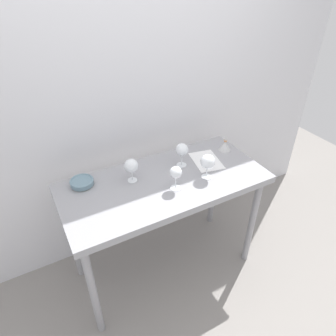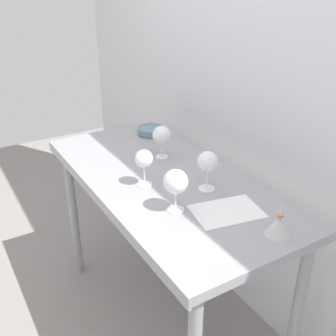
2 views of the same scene
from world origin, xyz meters
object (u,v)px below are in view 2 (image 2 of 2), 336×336
(wine_glass_far_right, at_px, (208,163))
(tasting_sheet_upper, at_px, (227,211))
(wine_glass_near_center, at_px, (144,160))
(tasting_bowl, at_px, (151,130))
(wine_glass_far_left, at_px, (162,136))
(decanter_funnel, at_px, (279,225))
(wine_glass_near_right, at_px, (176,183))

(wine_glass_far_right, xyz_separation_m, tasting_sheet_upper, (0.19, -0.04, -0.13))
(wine_glass_near_center, relative_size, wine_glass_far_right, 0.95)
(wine_glass_near_center, relative_size, tasting_bowl, 1.09)
(wine_glass_far_right, bearing_deg, wine_glass_near_center, -128.84)
(wine_glass_far_left, bearing_deg, decanter_funnel, 1.70)
(wine_glass_far_left, relative_size, wine_glass_near_center, 1.00)
(tasting_bowl, xyz_separation_m, decanter_funnel, (1.10, -0.09, 0.02))
(wine_glass_near_center, bearing_deg, wine_glass_near_right, 1.44)
(wine_glass_far_left, height_order, wine_glass_near_center, same)
(wine_glass_near_right, distance_m, tasting_sheet_upper, 0.24)
(wine_glass_near_center, height_order, wine_glass_far_right, wine_glass_far_right)
(wine_glass_far_right, distance_m, decanter_funnel, 0.41)
(wine_glass_far_right, relative_size, tasting_sheet_upper, 0.66)
(wine_glass_far_left, xyz_separation_m, tasting_sheet_upper, (0.57, -0.04, -0.12))
(wine_glass_near_center, xyz_separation_m, wine_glass_near_right, (0.25, 0.01, 0.00))
(wine_glass_far_left, relative_size, decanter_funnel, 1.34)
(wine_glass_near_right, bearing_deg, decanter_funnel, 35.02)
(wine_glass_far_right, xyz_separation_m, decanter_funnel, (0.40, 0.02, -0.09))
(decanter_funnel, bearing_deg, wine_glass_far_left, -178.30)
(wine_glass_far_left, bearing_deg, tasting_sheet_upper, -3.87)
(wine_glass_far_right, distance_m, wine_glass_near_right, 0.22)
(wine_glass_far_left, xyz_separation_m, decanter_funnel, (0.79, 0.02, -0.08))
(tasting_sheet_upper, bearing_deg, wine_glass_near_center, -143.09)
(wine_glass_near_center, distance_m, wine_glass_far_right, 0.27)
(wine_glass_far_right, height_order, decanter_funnel, wine_glass_far_right)
(wine_glass_near_right, distance_m, decanter_funnel, 0.41)
(wine_glass_near_right, bearing_deg, tasting_bowl, 157.68)
(wine_glass_far_right, relative_size, tasting_bowl, 1.15)
(wine_glass_far_left, relative_size, tasting_sheet_upper, 0.62)
(wine_glass_far_right, bearing_deg, wine_glass_near_right, -69.87)
(wine_glass_far_left, height_order, wine_glass_far_right, wine_glass_far_right)
(decanter_funnel, bearing_deg, wine_glass_near_right, -144.98)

